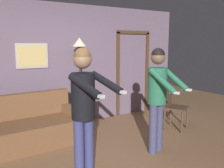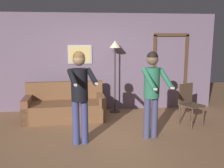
# 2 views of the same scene
# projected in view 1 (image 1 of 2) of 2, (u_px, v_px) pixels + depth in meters

# --- Properties ---
(ground_plane) EXTENTS (12.00, 12.00, 0.00)m
(ground_plane) POSITION_uv_depth(u_px,v_px,m) (107.00, 166.00, 3.64)
(ground_plane) COLOR #8F6644
(back_wall_assembly) EXTENTS (6.40, 0.10, 2.60)m
(back_wall_assembly) POSITION_uv_depth(u_px,v_px,m) (56.00, 66.00, 5.26)
(back_wall_assembly) COLOR slate
(back_wall_assembly) RESTS_ON ground_plane
(couch) EXTENTS (1.95, 0.97, 0.87)m
(couch) POSITION_uv_depth(u_px,v_px,m) (25.00, 130.00, 4.33)
(couch) COLOR brown
(couch) RESTS_ON ground_plane
(torchiere_lamp) EXTENTS (0.30, 0.30, 1.89)m
(torchiere_lamp) POSITION_uv_depth(u_px,v_px,m) (80.00, 55.00, 5.17)
(torchiere_lamp) COLOR #332D28
(torchiere_lamp) RESTS_ON ground_plane
(person_standing_left) EXTENTS (0.54, 0.74, 1.71)m
(person_standing_left) POSITION_uv_depth(u_px,v_px,m) (84.00, 102.00, 3.11)
(person_standing_left) COLOR #3B4077
(person_standing_left) RESTS_ON ground_plane
(person_standing_right) EXTENTS (0.52, 0.68, 1.70)m
(person_standing_right) POSITION_uv_depth(u_px,v_px,m) (158.00, 91.00, 3.95)
(person_standing_right) COLOR #404162
(person_standing_right) RESTS_ON ground_plane
(dining_chair_distant) EXTENTS (0.56, 0.56, 0.93)m
(dining_chair_distant) POSITION_uv_depth(u_px,v_px,m) (172.00, 104.00, 5.17)
(dining_chair_distant) COLOR #4C3828
(dining_chair_distant) RESTS_ON ground_plane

